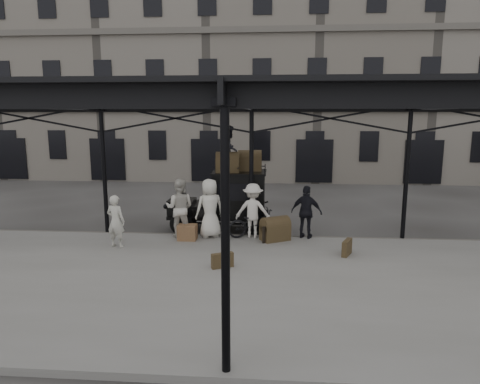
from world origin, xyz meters
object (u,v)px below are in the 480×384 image
object	(u,v)px
porter_left	(116,221)
porter_official	(307,212)
bicycle	(255,223)
taxi	(231,198)
steamer_trunk_roof_near	(228,164)
steamer_trunk_platform	(275,230)

from	to	relation	value
porter_left	porter_official	size ratio (longest dim) A/B	0.93
porter_official	bicycle	distance (m)	1.75
taxi	porter_left	world-z (taller)	taxi
taxi	porter_left	xyz separation A→B (m)	(-3.27, -2.70, -0.24)
porter_left	porter_official	xyz separation A→B (m)	(5.89, 1.42, 0.06)
porter_official	bicycle	xyz separation A→B (m)	(-1.70, -0.00, -0.40)
porter_official	steamer_trunk_roof_near	world-z (taller)	steamer_trunk_roof_near
porter_left	taxi	bearing A→B (deg)	-126.25
bicycle	steamer_trunk_platform	world-z (taller)	bicycle
porter_left	steamer_trunk_roof_near	world-z (taller)	steamer_trunk_roof_near
porter_left	steamer_trunk_roof_near	bearing A→B (deg)	-128.24
porter_official	bicycle	bearing A→B (deg)	18.89
bicycle	steamer_trunk_roof_near	bearing A→B (deg)	25.40
taxi	porter_official	distance (m)	2.92
taxi	bicycle	distance (m)	1.68
porter_left	steamer_trunk_platform	distance (m)	5.01
taxi	porter_left	distance (m)	4.25
taxi	porter_left	bearing A→B (deg)	-140.46
steamer_trunk_platform	bicycle	bearing A→B (deg)	124.56
bicycle	steamer_trunk_roof_near	size ratio (longest dim) A/B	2.24
steamer_trunk_roof_near	taxi	bearing A→B (deg)	67.79
porter_left	bicycle	xyz separation A→B (m)	(4.19, 1.42, -0.33)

